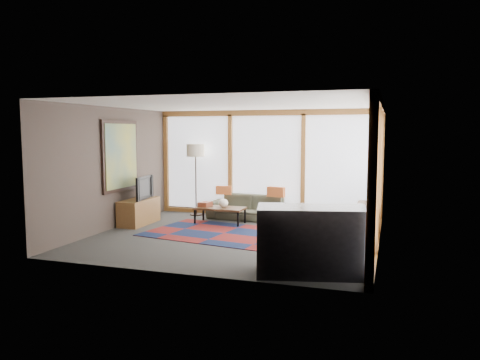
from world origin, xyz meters
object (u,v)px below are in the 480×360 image
(floor_lamp, at_px, (196,180))
(coffee_table, at_px, (220,215))
(television, at_px, (141,188))
(bookshelf, at_px, (364,221))
(bar_counter, at_px, (312,241))
(sofa, at_px, (250,207))
(tv_console, at_px, (139,212))

(floor_lamp, xyz_separation_m, coffee_table, (0.95, -0.84, -0.70))
(floor_lamp, distance_m, television, 1.62)
(bookshelf, bearing_deg, floor_lamp, 166.26)
(bookshelf, distance_m, bar_counter, 3.04)
(television, xyz_separation_m, bar_counter, (4.26, -2.54, -0.33))
(sofa, bearing_deg, tv_console, -144.64)
(floor_lamp, bearing_deg, bookshelf, -13.74)
(floor_lamp, distance_m, tv_console, 1.76)
(floor_lamp, relative_size, coffee_table, 1.59)
(coffee_table, xyz_separation_m, tv_console, (-1.71, -0.63, 0.10))
(coffee_table, height_order, tv_console, tv_console)
(coffee_table, bearing_deg, sofa, 55.78)
(bookshelf, bearing_deg, coffee_table, 177.01)
(sofa, distance_m, tv_console, 2.58)
(floor_lamp, relative_size, television, 1.97)
(television, bearing_deg, bar_counter, -127.90)
(tv_console, relative_size, bar_counter, 0.72)
(television, bearing_deg, floor_lamp, -33.18)
(tv_console, bearing_deg, sofa, 31.38)
(floor_lamp, relative_size, bar_counter, 1.13)
(sofa, height_order, tv_console, sofa)
(floor_lamp, bearing_deg, bar_counter, -48.32)
(tv_console, xyz_separation_m, television, (0.05, 0.02, 0.54))
(floor_lamp, height_order, bookshelf, floor_lamp)
(tv_console, relative_size, television, 1.26)
(sofa, bearing_deg, television, -144.47)
(floor_lamp, xyz_separation_m, tv_console, (-0.76, -1.47, -0.60))
(sofa, distance_m, bookshelf, 2.83)
(bar_counter, bearing_deg, floor_lamp, 118.07)
(bar_counter, bearing_deg, coffee_table, 115.95)
(sofa, relative_size, coffee_table, 1.76)
(coffee_table, height_order, bookshelf, bookshelf)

